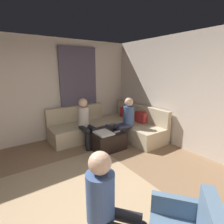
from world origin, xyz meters
TOP-DOWN VIEW (x-y plane):
  - ground_plane at (0.00, 0.00)m, footprint 6.00×6.00m
  - wall_back at (0.00, 2.94)m, footprint 6.00×0.12m
  - wall_left at (-2.94, 0.00)m, footprint 0.12×6.00m
  - curtain_panel at (-2.84, 1.30)m, footprint 0.06×1.10m
  - area_rug at (-0.20, 0.10)m, footprint 2.60×2.20m
  - sectional_couch at (-2.08, 1.88)m, footprint 2.10×2.55m
  - ottoman at (-1.51, 1.36)m, footprint 0.76×0.76m
  - folded_blanket at (-1.41, 1.24)m, footprint 0.44×0.36m
  - coffee_mug at (-1.73, 1.54)m, footprint 0.08×0.08m
  - game_remote at (-1.33, 1.58)m, footprint 0.05×0.15m
  - person_on_couch_back at (-1.45, 1.93)m, footprint 0.30×0.60m
  - person_on_couch_side at (-1.93, 1.03)m, footprint 0.60×0.30m
  - person_on_armchair at (0.72, -0.03)m, footprint 0.57×0.52m

SIDE VIEW (x-z plane):
  - ground_plane at x=0.00m, z-range -0.10..0.00m
  - area_rug at x=-0.20m, z-range 0.00..0.01m
  - ottoman at x=-1.51m, z-range 0.00..0.42m
  - sectional_couch at x=-2.08m, z-range -0.15..0.72m
  - game_remote at x=-1.33m, z-range 0.42..0.44m
  - folded_blanket at x=-1.41m, z-range 0.42..0.46m
  - coffee_mug at x=-1.73m, z-range 0.42..0.52m
  - person_on_armchair at x=0.72m, z-range 0.05..1.23m
  - person_on_couch_back at x=-1.45m, z-range 0.06..1.26m
  - person_on_couch_side at x=-1.93m, z-range 0.06..1.26m
  - curtain_panel at x=-2.84m, z-range 0.00..2.50m
  - wall_back at x=0.00m, z-range 0.00..2.70m
  - wall_left at x=-2.94m, z-range 0.00..2.70m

